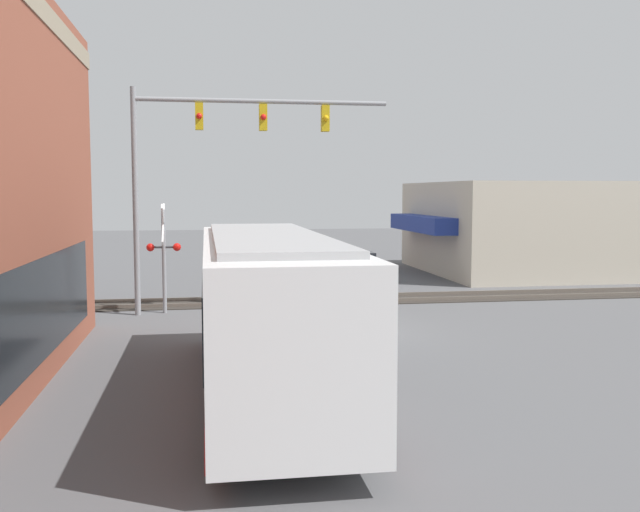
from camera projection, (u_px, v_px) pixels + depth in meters
ground_plane at (341, 331)px, 21.63m from camera, size 120.00×120.00×0.00m
shop_building at (514, 227)px, 37.42m from camera, size 11.25×10.25×4.71m
city_bus at (267, 306)px, 14.71m from camera, size 11.01×2.59×3.35m
traffic_signal_gantry at (213, 146)px, 24.31m from camera, size 0.42×8.78×7.71m
crossing_signal at (164, 247)px, 24.65m from camera, size 1.41×1.18×3.81m
rail_track_near at (312, 300)px, 27.53m from camera, size 2.60×60.00×0.15m
parked_car_silver at (352, 269)px, 32.74m from camera, size 4.44×1.82×1.52m
parked_car_red at (327, 256)px, 39.42m from camera, size 4.39×1.82×1.43m
pedestrian_near_bus at (359, 349)px, 15.21m from camera, size 0.34×0.34×1.68m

